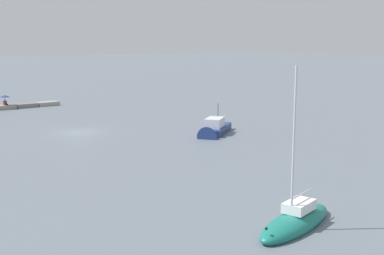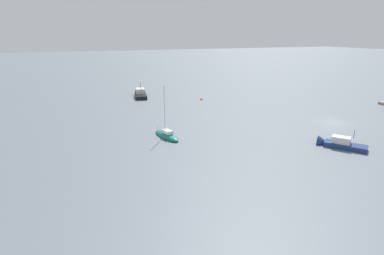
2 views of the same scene
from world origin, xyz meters
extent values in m
plane|color=slate|center=(0.00, 0.00, 0.00)|extent=(500.00, 500.00, 0.00)
cube|color=gray|center=(-5.70, -20.46, 0.26)|extent=(2.76, 1.54, 0.52)
cube|color=slate|center=(-2.85, -20.46, 0.26)|extent=(2.76, 1.54, 0.52)
cube|color=gray|center=(0.00, -20.46, 0.26)|extent=(2.76, 1.54, 0.52)
cube|color=#1E2333|center=(-0.22, -20.22, 0.60)|extent=(0.40, 0.45, 0.16)
cube|color=maroon|center=(-0.19, -20.50, 0.78)|extent=(0.42, 0.26, 0.52)
sphere|color=tan|center=(-0.19, -20.50, 1.14)|extent=(0.22, 0.22, 0.22)
cylinder|color=black|center=(-0.19, -20.42, 1.04)|extent=(0.02, 0.02, 1.05)
cone|color=navy|center=(-0.19, -20.42, 1.64)|extent=(1.33, 1.33, 0.23)
sphere|color=black|center=(-0.19, -20.42, 1.78)|extent=(0.05, 0.05, 0.05)
ellipsoid|color=#197266|center=(3.17, 28.39, 0.21)|extent=(5.99, 2.88, 0.99)
cube|color=white|center=(2.89, 28.32, 0.93)|extent=(1.79, 1.32, 0.45)
cylinder|color=silver|center=(3.62, 28.49, 4.03)|extent=(0.10, 0.10, 6.65)
cylinder|color=silver|center=(2.64, 28.27, 1.44)|extent=(1.99, 0.52, 0.07)
sphere|color=black|center=(5.76, 28.97, 0.74)|extent=(0.13, 0.13, 0.13)
cube|color=navy|center=(-9.82, 8.32, 0.21)|extent=(5.22, 4.43, 0.85)
cone|color=navy|center=(-7.74, 9.78, 0.21)|extent=(2.48, 2.48, 1.78)
cube|color=silver|center=(-9.32, 8.67, 1.06)|extent=(2.64, 2.44, 0.85)
cube|color=#283847|center=(-8.82, 9.02, 1.10)|extent=(0.85, 1.15, 0.59)
cylinder|color=black|center=(-10.44, 7.89, 2.07)|extent=(0.05, 0.05, 1.18)
camera|label=1|loc=(20.34, 42.18, 8.32)|focal=46.57mm
camera|label=2|loc=(-36.57, 40.77, 14.18)|focal=28.60mm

